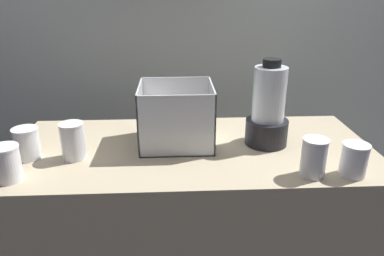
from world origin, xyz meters
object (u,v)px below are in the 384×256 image
Objects in this scene: juice_cup_mango_right at (313,160)px; juice_cup_pomegranate_middle at (73,143)px; juice_cup_beet_far_left at (7,165)px; juice_cup_orange_far_right at (354,162)px; carrot_display_bin at (177,126)px; juice_cup_orange_left at (27,145)px; blender_pitcher at (268,111)px.

juice_cup_pomegranate_middle is at bearing 168.26° from juice_cup_mango_right.
juice_cup_beet_far_left reaches higher than juice_cup_orange_far_right.
juice_cup_beet_far_left is 1.05× the size of juice_cup_orange_far_right.
juice_cup_orange_left is (-0.54, -0.11, -0.02)m from carrot_display_bin.
carrot_display_bin is at bearing 17.72° from juice_cup_pomegranate_middle.
juice_cup_pomegranate_middle reaches higher than juice_cup_mango_right.
juice_cup_pomegranate_middle reaches higher than juice_cup_orange_far_right.
juice_cup_beet_far_left is 0.23m from juice_cup_pomegranate_middle.
juice_cup_orange_far_right is at bearing -9.23° from juice_cup_orange_left.
juice_cup_orange_far_right is (1.12, -0.18, -0.00)m from juice_cup_orange_left.
juice_cup_pomegranate_middle is at bearing 40.33° from juice_cup_beet_far_left.
carrot_display_bin is at bearing 152.91° from juice_cup_orange_far_right.
juice_cup_orange_far_right is (0.58, -0.29, -0.02)m from carrot_display_bin.
juice_cup_mango_right is at bearing -10.20° from juice_cup_orange_left.
blender_pitcher is at bearing -4.39° from carrot_display_bin.
juice_cup_beet_far_left is at bearing -154.04° from carrot_display_bin.
carrot_display_bin is 2.38× the size of juice_cup_beet_far_left.
carrot_display_bin is 2.40× the size of juice_cup_orange_left.
juice_cup_mango_right is at bearing 178.04° from juice_cup_orange_far_right.
juice_cup_orange_left is at bearing 169.80° from juice_cup_mango_right.
juice_cup_beet_far_left is at bearing -165.04° from blender_pitcher.
blender_pitcher is 0.36m from juice_cup_orange_far_right.
juice_cup_beet_far_left is at bearing 178.62° from juice_cup_orange_far_right.
juice_cup_beet_far_left is at bearing -92.86° from juice_cup_orange_left.
juice_cup_orange_far_right is at bearing -27.09° from carrot_display_bin.
juice_cup_pomegranate_middle is (0.17, 0.15, 0.01)m from juice_cup_beet_far_left.
juice_cup_orange_left is at bearing 87.14° from juice_cup_beet_far_left.
juice_cup_beet_far_left is 0.99m from juice_cup_mango_right.
juice_cup_mango_right reaches higher than juice_cup_orange_far_right.
juice_cup_pomegranate_middle is (0.17, -0.01, 0.01)m from juice_cup_orange_left.
juice_cup_pomegranate_middle is at bearing -172.69° from blender_pitcher.
carrot_display_bin is 0.36m from blender_pitcher.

